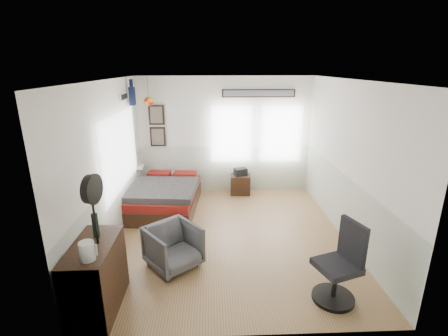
{
  "coord_description": "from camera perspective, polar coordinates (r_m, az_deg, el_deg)",
  "views": [
    {
      "loc": [
        -0.33,
        -5.16,
        2.91
      ],
      "look_at": [
        -0.1,
        0.4,
        1.15
      ],
      "focal_mm": 26.0,
      "sensor_mm": 36.0,
      "label": 1
    }
  ],
  "objects": [
    {
      "name": "kettle",
      "position": [
        3.88,
        -22.92,
        -13.31
      ],
      "size": [
        0.19,
        0.16,
        0.21
      ],
      "rotation": [
        0.0,
        0.0,
        -0.3
      ],
      "color": "silver",
      "rests_on": "dresser"
    },
    {
      "name": "stand_fan",
      "position": [
        3.93,
        -22.2,
        -3.66
      ],
      "size": [
        0.15,
        0.35,
        0.87
      ],
      "rotation": [
        0.0,
        0.0,
        -0.17
      ],
      "color": "black",
      "rests_on": "dresser"
    },
    {
      "name": "bottle",
      "position": [
        4.3,
        -21.68,
        -9.35
      ],
      "size": [
        0.08,
        0.08,
        0.3
      ],
      "primitive_type": "cylinder",
      "color": "black",
      "rests_on": "dresser"
    },
    {
      "name": "wall_decor",
      "position": [
        7.2,
        -8.67,
        10.9
      ],
      "size": [
        3.55,
        1.32,
        1.44
      ],
      "color": "black",
      "rests_on": "room_shell"
    },
    {
      "name": "room_shell",
      "position": [
        5.5,
        0.32,
        3.92
      ],
      "size": [
        4.02,
        4.52,
        2.71
      ],
      "color": "silver",
      "rests_on": "ground_plane"
    },
    {
      "name": "ground_plane",
      "position": [
        5.93,
        1.15,
        -11.88
      ],
      "size": [
        4.0,
        4.5,
        0.01
      ],
      "primitive_type": "cube",
      "color": "olive"
    },
    {
      "name": "bed",
      "position": [
        6.95,
        -10.25,
        -4.96
      ],
      "size": [
        1.44,
        1.93,
        0.58
      ],
      "rotation": [
        0.0,
        0.0,
        -0.09
      ],
      "color": "black",
      "rests_on": "ground_plane"
    },
    {
      "name": "armchair",
      "position": [
        5.04,
        -8.9,
        -13.5
      ],
      "size": [
        0.99,
        0.99,
        0.65
      ],
      "primitive_type": "imported",
      "rotation": [
        0.0,
        0.0,
        0.68
      ],
      "color": "#505050",
      "rests_on": "ground_plane"
    },
    {
      "name": "black_bag",
      "position": [
        7.57,
        2.92,
        -0.69
      ],
      "size": [
        0.33,
        0.26,
        0.17
      ],
      "primitive_type": "cube",
      "rotation": [
        0.0,
        0.0,
        0.3
      ],
      "color": "black",
      "rests_on": "nightstand"
    },
    {
      "name": "task_chair",
      "position": [
        4.56,
        19.72,
        -16.4
      ],
      "size": [
        0.61,
        0.61,
        1.08
      ],
      "rotation": [
        0.0,
        0.0,
        0.33
      ],
      "color": "black",
      "rests_on": "ground_plane"
    },
    {
      "name": "nightstand",
      "position": [
        7.68,
        2.88,
        -2.9
      ],
      "size": [
        0.48,
        0.39,
        0.46
      ],
      "primitive_type": "cube",
      "rotation": [
        0.0,
        0.0,
        -0.07
      ],
      "color": "black",
      "rests_on": "ground_plane"
    },
    {
      "name": "dresser",
      "position": [
        4.44,
        -21.49,
        -17.46
      ],
      "size": [
        0.48,
        1.0,
        0.9
      ],
      "primitive_type": "cube",
      "color": "black",
      "rests_on": "ground_plane"
    }
  ]
}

